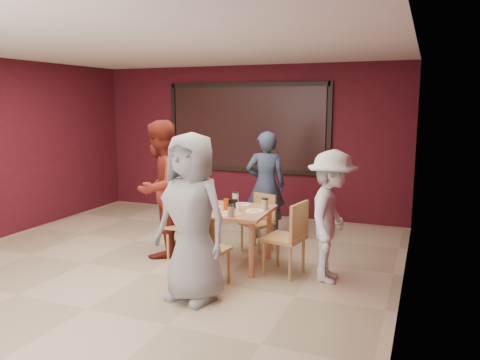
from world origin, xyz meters
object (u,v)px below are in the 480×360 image
at_px(chair_front, 205,246).
at_px(diner_left, 161,189).
at_px(dining_table, 233,216).
at_px(diner_right, 331,217).
at_px(diner_back, 266,185).
at_px(chair_back, 260,219).
at_px(chair_left, 179,221).
at_px(diner_front, 192,218).
at_px(chair_right, 290,234).

relative_size(chair_front, diner_left, 0.46).
xyz_separation_m(dining_table, diner_right, (1.29, -0.09, 0.13)).
distance_m(chair_front, diner_back, 2.22).
relative_size(chair_back, diner_left, 0.43).
relative_size(chair_left, diner_left, 0.47).
distance_m(diner_back, diner_right, 1.94).
bearing_deg(diner_front, diner_right, 52.01).
bearing_deg(dining_table, diner_left, -179.90).
relative_size(chair_left, diner_front, 0.49).
distance_m(chair_back, diner_front, 1.98).
relative_size(chair_front, diner_right, 0.55).
bearing_deg(dining_table, diner_right, -3.98).
xyz_separation_m(dining_table, chair_back, (0.11, 0.74, -0.20)).
height_order(chair_back, chair_right, chair_right).
bearing_deg(chair_front, diner_front, -87.65).
bearing_deg(diner_left, chair_left, 100.61).
bearing_deg(diner_left, chair_back, 122.64).
bearing_deg(chair_left, diner_back, 57.89).
bearing_deg(chair_back, diner_right, -35.12).
xyz_separation_m(chair_front, diner_left, (-1.09, 0.85, 0.45)).
distance_m(chair_back, diner_right, 1.49).
height_order(dining_table, diner_right, diner_right).
relative_size(chair_left, diner_back, 0.53).
height_order(dining_table, chair_back, dining_table).
bearing_deg(diner_front, diner_left, 144.35).
distance_m(chair_front, diner_left, 1.46).
xyz_separation_m(chair_back, chair_right, (0.69, -0.85, 0.07)).
bearing_deg(dining_table, chair_back, 81.61).
distance_m(chair_back, chair_left, 1.17).
height_order(chair_front, chair_right, chair_right).
bearing_deg(diner_front, chair_front, 103.61).
relative_size(chair_back, diner_front, 0.44).
height_order(chair_front, diner_right, diner_right).
bearing_deg(diner_right, diner_back, 41.46).
height_order(chair_back, diner_right, diner_right).
xyz_separation_m(dining_table, chair_front, (0.01, -0.85, -0.16)).
distance_m(dining_table, chair_back, 0.78).
bearing_deg(chair_back, dining_table, -98.39).
distance_m(diner_front, diner_back, 2.53).
height_order(chair_right, diner_left, diner_left).
height_order(chair_left, diner_right, diner_right).
height_order(diner_front, diner_back, diner_front).
distance_m(chair_left, chair_right, 1.63).
height_order(chair_right, diner_back, diner_back).
relative_size(chair_right, diner_right, 0.59).
height_order(chair_front, diner_front, diner_front).
xyz_separation_m(diner_front, diner_back, (-0.03, 2.53, -0.06)).
relative_size(diner_front, diner_back, 1.08).
bearing_deg(chair_left, chair_front, -47.11).
xyz_separation_m(diner_left, diner_right, (2.38, -0.09, -0.15)).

